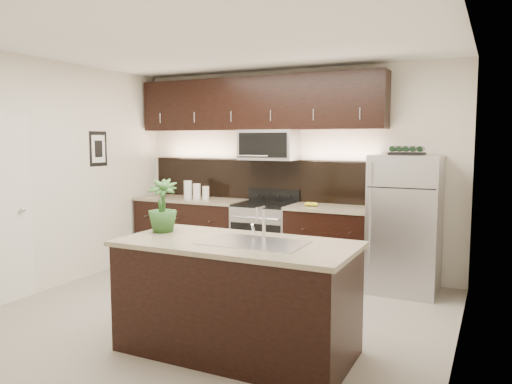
{
  "coord_description": "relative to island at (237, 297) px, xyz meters",
  "views": [
    {
      "loc": [
        2.5,
        -4.26,
        1.77
      ],
      "look_at": [
        0.17,
        0.55,
        1.21
      ],
      "focal_mm": 35.0,
      "sensor_mm": 36.0,
      "label": 1
    }
  ],
  "objects": [
    {
      "name": "ground",
      "position": [
        -0.6,
        0.71,
        -0.47
      ],
      "size": [
        4.5,
        4.5,
        0.0
      ],
      "primitive_type": "plane",
      "color": "gray",
      "rests_on": "ground"
    },
    {
      "name": "room_walls",
      "position": [
        -0.71,
        0.67,
        1.22
      ],
      "size": [
        4.52,
        4.02,
        2.71
      ],
      "color": "silver",
      "rests_on": "ground"
    },
    {
      "name": "counter_run",
      "position": [
        -1.06,
        2.4,
        -0.0
      ],
      "size": [
        3.51,
        0.65,
        0.94
      ],
      "color": "black",
      "rests_on": "ground"
    },
    {
      "name": "upper_fixtures",
      "position": [
        -1.03,
        2.54,
        1.67
      ],
      "size": [
        3.49,
        0.4,
        1.66
      ],
      "color": "black",
      "rests_on": "counter_run"
    },
    {
      "name": "island",
      "position": [
        0.0,
        0.0,
        0.0
      ],
      "size": [
        1.96,
        0.96,
        0.94
      ],
      "color": "black",
      "rests_on": "ground"
    },
    {
      "name": "sink_faucet",
      "position": [
        0.15,
        0.01,
        0.48
      ],
      "size": [
        0.84,
        0.5,
        0.28
      ],
      "color": "silver",
      "rests_on": "island"
    },
    {
      "name": "refrigerator",
      "position": [
        0.96,
        2.34,
        0.33
      ],
      "size": [
        0.77,
        0.7,
        1.6
      ],
      "primitive_type": "cube",
      "color": "#B2B2B7",
      "rests_on": "ground"
    },
    {
      "name": "wine_rack",
      "position": [
        0.96,
        2.34,
        1.17
      ],
      "size": [
        0.39,
        0.24,
        0.1
      ],
      "color": "black",
      "rests_on": "refrigerator"
    },
    {
      "name": "plant",
      "position": [
        -0.8,
        0.09,
        0.71
      ],
      "size": [
        0.35,
        0.35,
        0.48
      ],
      "primitive_type": "imported",
      "rotation": [
        0.0,
        0.0,
        0.42
      ],
      "color": "#2B5A24",
      "rests_on": "island"
    },
    {
      "name": "canisters",
      "position": [
        -1.93,
        2.36,
        0.58
      ],
      "size": [
        0.38,
        0.14,
        0.26
      ],
      "rotation": [
        0.0,
        0.0,
        0.11
      ],
      "color": "silver",
      "rests_on": "counter_run"
    },
    {
      "name": "french_press",
      "position": [
        0.54,
        2.35,
        0.58
      ],
      "size": [
        0.11,
        0.11,
        0.31
      ],
      "rotation": [
        0.0,
        0.0,
        -0.34
      ],
      "color": "silver",
      "rests_on": "counter_run"
    },
    {
      "name": "bananas",
      "position": [
        -0.23,
        2.32,
        0.5
      ],
      "size": [
        0.2,
        0.17,
        0.05
      ],
      "primitive_type": "ellipsoid",
      "rotation": [
        0.0,
        0.0,
        0.22
      ],
      "color": "gold",
      "rests_on": "counter_run"
    }
  ]
}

